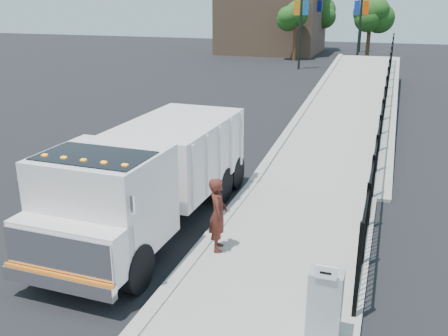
% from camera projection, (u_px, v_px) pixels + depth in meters
% --- Properties ---
extents(ground, '(120.00, 120.00, 0.00)m').
position_uv_depth(ground, '(208.00, 243.00, 11.88)').
color(ground, black).
rests_on(ground, ground).
extents(sidewalk, '(3.55, 12.00, 0.12)m').
position_uv_depth(sidewalk, '(266.00, 302.00, 9.49)').
color(sidewalk, '#9E998E').
rests_on(sidewalk, ground).
extents(curb, '(0.30, 12.00, 0.16)m').
position_uv_depth(curb, '(173.00, 283.00, 10.06)').
color(curb, '#ADAAA3').
rests_on(curb, ground).
extents(ramp, '(3.95, 24.06, 3.19)m').
position_uv_depth(ramp, '(355.00, 112.00, 25.59)').
color(ramp, '#9E998E').
rests_on(ramp, ground).
extents(iron_fence, '(0.10, 28.00, 1.80)m').
position_uv_depth(iron_fence, '(383.00, 113.00, 21.28)').
color(iron_fence, black).
rests_on(iron_fence, ground).
extents(truck, '(2.66, 7.70, 2.62)m').
position_uv_depth(truck, '(149.00, 174.00, 12.18)').
color(truck, black).
rests_on(truck, ground).
extents(worker, '(0.58, 0.72, 1.71)m').
position_uv_depth(worker, '(218.00, 214.00, 11.10)').
color(worker, '#4F1F17').
rests_on(worker, sidewalk).
extents(utility_cabinet, '(0.55, 0.40, 1.25)m').
position_uv_depth(utility_cabinet, '(325.00, 305.00, 8.22)').
color(utility_cabinet, gray).
rests_on(utility_cabinet, sidewalk).
extents(arrow_sign, '(0.35, 0.04, 0.22)m').
position_uv_depth(arrow_sign, '(326.00, 273.00, 7.78)').
color(arrow_sign, white).
rests_on(arrow_sign, utility_cabinet).
extents(light_pole_0, '(3.77, 0.22, 8.00)m').
position_uv_depth(light_pole_0, '(305.00, 14.00, 39.45)').
color(light_pole_0, black).
rests_on(light_pole_0, ground).
extents(light_pole_1, '(3.78, 0.22, 8.00)m').
position_uv_depth(light_pole_1, '(357.00, 13.00, 40.96)').
color(light_pole_1, black).
rests_on(light_pole_1, ground).
extents(light_pole_2, '(3.77, 0.22, 8.00)m').
position_uv_depth(light_pole_2, '(319.00, 11.00, 49.17)').
color(light_pole_2, black).
rests_on(light_pole_2, ground).
extents(light_pole_3, '(3.78, 0.22, 8.00)m').
position_uv_depth(light_pole_3, '(360.00, 10.00, 52.63)').
color(light_pole_3, black).
rests_on(light_pole_3, ground).
extents(tree_0, '(2.33, 2.33, 5.17)m').
position_uv_depth(tree_0, '(296.00, 17.00, 45.35)').
color(tree_0, '#382314').
rests_on(tree_0, ground).
extents(tree_1, '(2.44, 2.44, 5.22)m').
position_uv_depth(tree_1, '(370.00, 17.00, 44.49)').
color(tree_1, '#382314').
rests_on(tree_1, ground).
extents(tree_2, '(2.98, 2.98, 5.49)m').
position_uv_depth(tree_2, '(322.00, 13.00, 54.32)').
color(tree_2, '#382314').
rests_on(tree_2, ground).
extents(building, '(10.00, 10.00, 8.00)m').
position_uv_depth(building, '(273.00, 13.00, 52.77)').
color(building, '#8C664C').
rests_on(building, ground).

